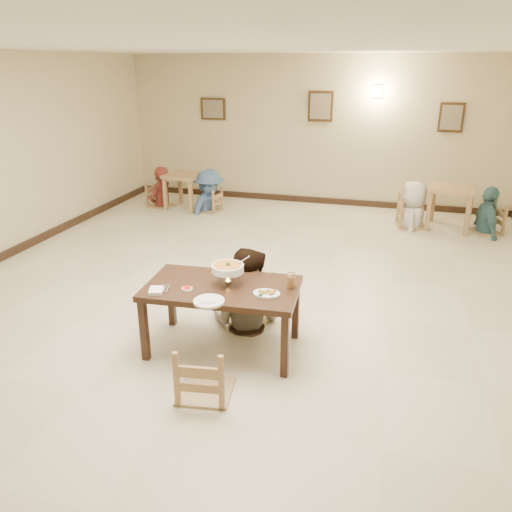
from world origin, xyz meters
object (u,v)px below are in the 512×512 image
(bg_diner_a, at_px, (159,167))
(bg_diner_b, at_px, (208,170))
(bg_diner_c, at_px, (416,181))
(bg_table_left, at_px, (185,181))
(main_table, at_px, (222,293))
(curry_warmer, at_px, (228,268))
(main_diner, at_px, (245,248))
(bg_table_right, at_px, (452,195))
(chair_near, at_px, (204,345))
(drink_glass, at_px, (291,281))
(bg_chair_rr, at_px, (489,206))
(bg_diner_d, at_px, (493,187))
(bg_chair_lr, at_px, (209,190))
(bg_chair_ll, at_px, (160,183))
(bg_chair_rl, at_px, (414,198))
(chair_far, at_px, (250,279))

(bg_diner_a, bearing_deg, bg_diner_b, 102.88)
(bg_diner_a, xyz_separation_m, bg_diner_c, (5.03, -0.01, 0.00))
(bg_table_left, bearing_deg, bg_diner_b, -7.27)
(main_table, distance_m, curry_warmer, 0.26)
(main_diner, distance_m, curry_warmer, 0.54)
(bg_diner_c, bearing_deg, curry_warmer, -19.55)
(main_diner, height_order, bg_diner_b, main_diner)
(main_diner, bearing_deg, bg_table_right, -112.86)
(bg_table_left, relative_size, bg_diner_b, 0.47)
(chair_near, height_order, drink_glass, chair_near)
(bg_chair_rr, xyz_separation_m, bg_diner_d, (0.00, 0.00, 0.34))
(bg_chair_lr, bearing_deg, bg_chair_ll, -82.43)
(chair_near, relative_size, bg_chair_rl, 0.93)
(chair_near, relative_size, bg_chair_rr, 1.03)
(curry_warmer, relative_size, bg_chair_rl, 0.33)
(chair_near, xyz_separation_m, bg_chair_rl, (1.85, 5.68, 0.04))
(bg_table_left, bearing_deg, bg_chair_ll, -177.02)
(curry_warmer, bearing_deg, chair_far, 86.69)
(bg_table_right, bearing_deg, drink_glass, -111.40)
(main_diner, bearing_deg, bg_diner_d, -119.15)
(main_diner, xyz_separation_m, bg_diner_c, (1.88, 4.32, -0.07))
(bg_table_left, relative_size, bg_table_right, 0.90)
(bg_chair_rr, bearing_deg, bg_diner_a, -110.91)
(chair_far, bearing_deg, drink_glass, -30.43)
(bg_table_left, distance_m, bg_chair_rr, 5.75)
(drink_glass, xyz_separation_m, bg_chair_lr, (-2.67, 4.74, -0.35))
(main_diner, bearing_deg, chair_near, 98.12)
(bg_diner_c, bearing_deg, bg_diner_a, -88.33)
(bg_chair_lr, relative_size, bg_diner_c, 0.53)
(bg_table_right, distance_m, bg_diner_a, 5.67)
(bg_chair_lr, relative_size, bg_chair_rl, 0.82)
(drink_glass, bearing_deg, bg_table_left, 123.79)
(bg_chair_lr, relative_size, bg_chair_rr, 0.91)
(bg_chair_rl, relative_size, bg_diner_c, 0.65)
(main_table, height_order, chair_near, chair_near)
(chair_far, height_order, bg_table_right, chair_far)
(chair_far, bearing_deg, bg_table_left, 134.42)
(bg_chair_rr, bearing_deg, main_table, -53.94)
(bg_chair_rl, bearing_deg, main_diner, 149.07)
(chair_far, bearing_deg, bg_table_right, 72.56)
(chair_near, height_order, bg_table_right, chair_near)
(chair_near, distance_m, bg_diner_b, 6.04)
(chair_near, bearing_deg, bg_chair_rl, -116.08)
(bg_chair_rl, distance_m, bg_diner_c, 0.30)
(bg_diner_d, bearing_deg, bg_table_left, 78.42)
(bg_table_left, height_order, bg_diner_b, bg_diner_b)
(drink_glass, bearing_deg, chair_near, -122.57)
(main_table, distance_m, bg_chair_lr, 5.27)
(main_diner, xyz_separation_m, bg_chair_rl, (1.88, 4.32, -0.37))
(main_diner, xyz_separation_m, bg_diner_d, (3.14, 4.31, -0.09))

